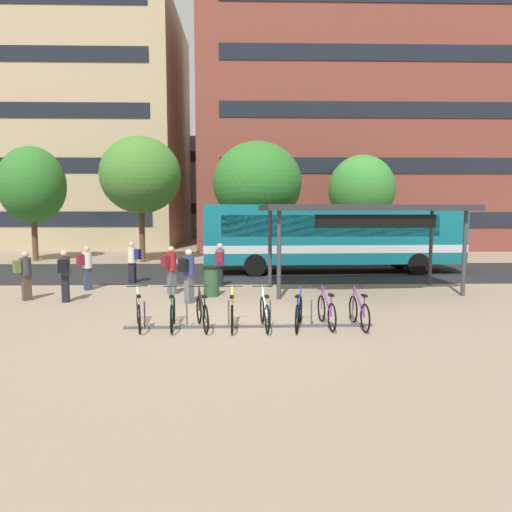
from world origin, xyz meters
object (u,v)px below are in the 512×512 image
object	(u,v)px
parked_bicycle_green_1	(173,313)
parked_bicycle_yellow_3	(232,313)
parked_bicycle_blue_5	(299,313)
commuter_maroon_pack_4	(86,265)
street_tree_1	(362,189)
parked_bicycle_silver_0	(138,313)
street_tree_3	(257,183)
street_tree_2	(32,185)
parked_bicycle_purple_6	(326,311)
parked_bicycle_purple_7	(359,312)
transit_shelter	(363,210)
trash_bin	(211,281)
parked_bicycle_black_2	(202,313)
city_bus	(333,235)
commuter_olive_pack_6	(25,272)
parked_bicycle_white_4	(265,313)
commuter_black_pack_5	(65,272)
commuter_navy_pack_1	(133,259)
street_tree_0	(141,175)
commuter_maroon_pack_0	(220,262)
commuter_maroon_pack_3	(171,267)
commuter_black_pack_2	(188,272)

from	to	relation	value
parked_bicycle_green_1	parked_bicycle_yellow_3	xyz separation A→B (m)	(1.48, -0.06, 0.00)
parked_bicycle_blue_5	commuter_maroon_pack_4	distance (m)	9.11
street_tree_1	parked_bicycle_silver_0	bearing A→B (deg)	-119.40
street_tree_3	street_tree_2	bearing A→B (deg)	176.42
parked_bicycle_purple_6	parked_bicycle_purple_7	bearing A→B (deg)	-101.62
transit_shelter	commuter_maroon_pack_4	distance (m)	10.26
trash_bin	transit_shelter	bearing A→B (deg)	8.42
parked_bicycle_blue_5	parked_bicycle_black_2	bearing A→B (deg)	100.50
city_bus	commuter_olive_pack_6	distance (m)	13.15
transit_shelter	commuter_maroon_pack_4	bearing A→B (deg)	173.22
parked_bicycle_green_1	parked_bicycle_white_4	xyz separation A→B (m)	(2.28, -0.05, 0.00)
transit_shelter	commuter_black_pack_5	world-z (taller)	transit_shelter
parked_bicycle_purple_6	commuter_navy_pack_1	distance (m)	9.68
parked_bicycle_blue_5	commuter_navy_pack_1	size ratio (longest dim) A/B	1.01
trash_bin	commuter_black_pack_5	bearing A→B (deg)	-168.59
parked_bicycle_white_4	street_tree_1	xyz separation A→B (m)	(6.99, 18.05, 3.92)
trash_bin	parked_bicycle_black_2	bearing A→B (deg)	-88.72
parked_bicycle_blue_5	street_tree_0	world-z (taller)	street_tree_0
commuter_black_pack_5	parked_bicycle_black_2	bearing A→B (deg)	-136.61
parked_bicycle_blue_5	commuter_black_pack_5	distance (m)	7.88
parked_bicycle_yellow_3	commuter_olive_pack_6	xyz separation A→B (m)	(-6.84, 3.70, 0.55)
trash_bin	street_tree_0	size ratio (longest dim) A/B	0.15
parked_bicycle_black_2	commuter_black_pack_5	size ratio (longest dim) A/B	1.00
commuter_maroon_pack_0	commuter_maroon_pack_3	bearing A→B (deg)	138.73
commuter_olive_pack_6	parked_bicycle_silver_0	bearing A→B (deg)	-81.96
parked_bicycle_purple_6	commuter_navy_pack_1	size ratio (longest dim) A/B	1.02
city_bus	commuter_maroon_pack_3	size ratio (longest dim) A/B	7.16
street_tree_1	commuter_maroon_pack_0	bearing A→B (deg)	-125.49
parked_bicycle_purple_6	commuter_maroon_pack_3	bearing A→B (deg)	41.07
transit_shelter	street_tree_2	bearing A→B (deg)	143.55
parked_bicycle_white_4	commuter_maroon_pack_4	xyz separation A→B (m)	(-6.32, 5.58, 0.56)
parked_bicycle_green_1	parked_bicycle_purple_6	size ratio (longest dim) A/B	1.00
commuter_black_pack_2	street_tree_1	world-z (taller)	street_tree_1
street_tree_0	commuter_maroon_pack_0	bearing A→B (deg)	-60.40
street_tree_1	transit_shelter	bearing A→B (deg)	-104.10
parked_bicycle_black_2	commuter_maroon_pack_3	size ratio (longest dim) A/B	0.99
parked_bicycle_blue_5	street_tree_1	xyz separation A→B (m)	(6.14, 18.07, 3.92)
parked_bicycle_green_1	commuter_black_pack_5	xyz separation A→B (m)	(-3.95, 3.33, 0.58)
city_bus	trash_bin	size ratio (longest dim) A/B	11.76
parked_bicycle_purple_7	commuter_black_pack_2	world-z (taller)	commuter_black_pack_2
parked_bicycle_black_2	transit_shelter	bearing A→B (deg)	-60.71
commuter_navy_pack_1	commuter_black_pack_5	bearing A→B (deg)	87.17
parked_bicycle_purple_7	street_tree_0	size ratio (longest dim) A/B	0.24
parked_bicycle_purple_7	street_tree_1	world-z (taller)	street_tree_1
street_tree_3	parked_bicycle_blue_5	bearing A→B (deg)	-87.50
parked_bicycle_purple_6	commuter_maroon_pack_0	world-z (taller)	commuter_maroon_pack_0
parked_bicycle_yellow_3	parked_bicycle_purple_7	size ratio (longest dim) A/B	1.00
commuter_maroon_pack_0	commuter_maroon_pack_4	world-z (taller)	commuter_maroon_pack_0
parked_bicycle_green_1	commuter_maroon_pack_4	xyz separation A→B (m)	(-4.04, 5.53, 0.56)
street_tree_0	commuter_maroon_pack_4	bearing A→B (deg)	-89.61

